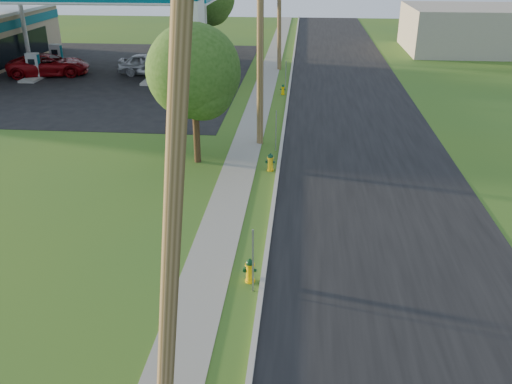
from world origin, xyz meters
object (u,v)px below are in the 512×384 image
fuel_pump_se (166,61)px  hydrant_mid (270,162)px  hydrant_far (283,90)px  car_silver (150,64)px  hydrant_near (250,271)px  tree_verge (196,75)px  car_red (49,65)px  utility_pole_mid (260,43)px  utility_pole_far (279,7)px  utility_pole_near (172,228)px  fuel_pump_nw (34,69)px  fuel_pump_ne (153,71)px  fuel_pump_sw (57,59)px  price_pylon (199,17)px

fuel_pump_se → hydrant_mid: size_ratio=3.91×
hydrant_mid → hydrant_far: size_ratio=1.18×
hydrant_far → car_silver: car_silver is taller
hydrant_near → tree_verge: bearing=109.0°
car_red → utility_pole_mid: bearing=-145.5°
utility_pole_mid → hydrant_far: bearing=85.8°
fuel_pump_se → car_silver: fuel_pump_se is taller
utility_pole_far → car_red: size_ratio=1.60×
utility_pole_near → hydrant_far: utility_pole_near is taller
utility_pole_far → hydrant_mid: 22.06m
fuel_pump_nw → fuel_pump_se: size_ratio=1.00×
utility_pole_mid → fuel_pump_ne: bearing=124.4°
hydrant_mid → tree_verge: bearing=167.5°
utility_pole_near → utility_pole_far: utility_pole_far is taller
fuel_pump_nw → fuel_pump_sw: bearing=90.0°
utility_pole_far → fuel_pump_ne: utility_pole_far is taller
hydrant_near → hydrant_mid: 8.73m
fuel_pump_sw → fuel_pump_se: (9.00, 0.00, 0.00)m
utility_pole_near → hydrant_near: size_ratio=12.09×
utility_pole_far → car_silver: size_ratio=1.97×
car_red → fuel_pump_nw: bearing=135.2°
hydrant_near → hydrant_far: bearing=90.0°
fuel_pump_ne → price_pylon: size_ratio=0.47×
fuel_pump_nw → fuel_pump_ne: (9.00, 0.00, 0.00)m
fuel_pump_se → car_silver: 2.08m
fuel_pump_ne → hydrant_near: bearing=-69.2°
fuel_pump_se → tree_verge: 21.11m
tree_verge → car_red: bearing=130.9°
hydrant_mid → fuel_pump_nw: bearing=138.3°
utility_pole_far → price_pylon: (-3.90, -12.50, 0.63)m
fuel_pump_nw → fuel_pump_se: same height
fuel_pump_ne → tree_verge: 17.40m
fuel_pump_se → tree_verge: tree_verge is taller
fuel_pump_ne → car_silver: fuel_pump_ne is taller
utility_pole_mid → fuel_pump_nw: utility_pole_mid is taller
utility_pole_near → fuel_pump_se: (-8.90, 35.00, -4.08)m
fuel_pump_nw → tree_verge: tree_verge is taller
hydrant_far → car_silver: size_ratio=0.14×
utility_pole_mid → fuel_pump_nw: (-17.90, 13.00, -4.23)m
fuel_pump_ne → hydrant_near: size_ratio=4.08×
fuel_pump_sw → fuel_pump_se: same height
fuel_pump_ne → fuel_pump_sw: size_ratio=1.00×
fuel_pump_sw → price_pylon: bearing=-39.4°
fuel_pump_se → car_red: (-8.38, -2.87, 0.10)m
fuel_pump_sw → tree_verge: tree_verge is taller
utility_pole_far → hydrant_far: 9.27m
price_pylon → car_red: size_ratio=1.15×
tree_verge → fuel_pump_ne: bearing=111.8°
fuel_pump_ne → hydrant_far: fuel_pump_ne is taller
hydrant_mid → hydrant_far: hydrant_mid is taller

